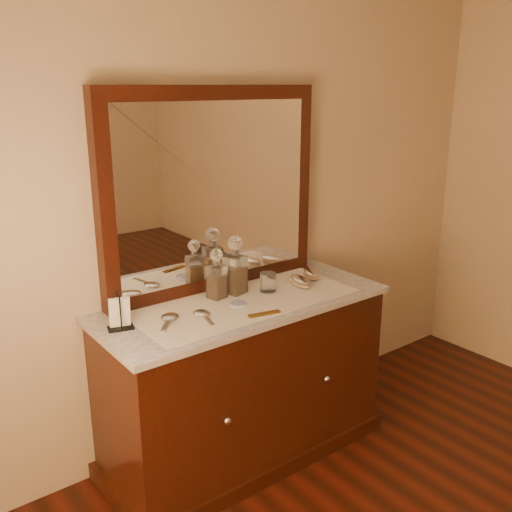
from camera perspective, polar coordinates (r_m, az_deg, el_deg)
name	(u,v)px	position (r m, az deg, el deg)	size (l,w,h in m)	color
dresser_cabinet	(244,382)	(2.93, -1.22, -12.55)	(1.40, 0.55, 0.82)	black
dresser_plinth	(244,445)	(3.13, -1.17, -18.46)	(1.46, 0.59, 0.08)	black
knob_left	(227,421)	(2.56, -2.94, -16.24)	(0.04, 0.04, 0.04)	silver
knob_right	(327,379)	(2.89, 7.12, -12.19)	(0.04, 0.04, 0.04)	silver
marble_top	(243,304)	(2.75, -1.27, -4.81)	(1.44, 0.59, 0.03)	silver
mirror_frame	(213,191)	(2.80, -4.32, 6.54)	(1.20, 0.08, 1.00)	black
mirror_glass	(217,192)	(2.77, -3.93, 6.44)	(1.06, 0.01, 0.86)	white
lace_runner	(246,301)	(2.73, -1.02, -4.60)	(1.10, 0.45, 0.00)	white
pin_dish	(238,304)	(2.67, -1.80, -4.88)	(0.08, 0.08, 0.01)	white
comb	(264,314)	(2.57, 0.85, -5.83)	(0.15, 0.03, 0.01)	brown
napkin_rack	(120,314)	(2.48, -13.57, -5.75)	(0.12, 0.09, 0.16)	black
decanter_left	(217,279)	(2.74, -3.98, -2.33)	(0.09, 0.09, 0.25)	#8C5414
decanter_right	(235,271)	(2.80, -2.12, -1.52)	(0.11, 0.11, 0.30)	#8C5414
brush_near	(300,281)	(2.93, 4.48, -2.57)	(0.10, 0.17, 0.04)	tan
brush_far	(312,273)	(3.06, 5.61, -1.72)	(0.15, 0.19, 0.05)	tan
hand_mirror_outer	(169,318)	(2.54, -8.74, -6.24)	(0.17, 0.19, 0.02)	silver
hand_mirror_inner	(203,315)	(2.56, -5.38, -5.91)	(0.09, 0.20, 0.02)	silver
tumblers	(268,282)	(2.84, 1.21, -2.64)	(0.08, 0.08, 0.09)	white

